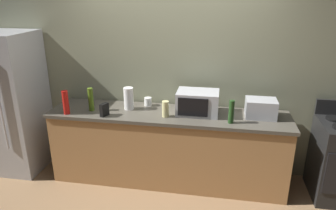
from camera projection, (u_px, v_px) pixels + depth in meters
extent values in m
plane|color=#93704C|center=(162.00, 197.00, 3.62)|extent=(8.00, 8.00, 0.00)
cube|color=gray|center=(174.00, 68.00, 3.91)|extent=(6.40, 0.10, 2.70)
cube|color=#B27F4C|center=(168.00, 148.00, 3.84)|extent=(2.80, 0.60, 0.86)
cube|color=#514C42|center=(168.00, 115.00, 3.69)|extent=(2.84, 0.64, 0.04)
cube|color=#B7BABF|center=(11.00, 103.00, 4.01)|extent=(0.72, 0.70, 1.80)
cylinder|color=silver|center=(0.00, 106.00, 3.61)|extent=(0.02, 0.02, 1.10)
cylinder|color=black|center=(334.00, 119.00, 3.49)|extent=(0.18, 0.18, 0.02)
cube|color=#B7BABF|center=(198.00, 102.00, 3.63)|extent=(0.48, 0.34, 0.27)
cube|color=black|center=(193.00, 107.00, 3.47)|extent=(0.34, 0.01, 0.21)
cube|color=#B7BABF|center=(261.00, 108.00, 3.53)|extent=(0.34, 0.26, 0.21)
cylinder|color=white|center=(129.00, 98.00, 3.76)|extent=(0.12, 0.12, 0.27)
cube|color=black|center=(104.00, 110.00, 3.57)|extent=(0.09, 0.12, 0.15)
cylinder|color=beige|center=(165.00, 109.00, 3.54)|extent=(0.08, 0.08, 0.19)
cylinder|color=#4C6B19|center=(91.00, 99.00, 3.71)|extent=(0.06, 0.06, 0.28)
cylinder|color=red|center=(66.00, 102.00, 3.61)|extent=(0.07, 0.07, 0.28)
cylinder|color=#1E3F19|center=(231.00, 112.00, 3.36)|extent=(0.06, 0.06, 0.26)
cylinder|color=white|center=(148.00, 102.00, 3.90)|extent=(0.09, 0.09, 0.10)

